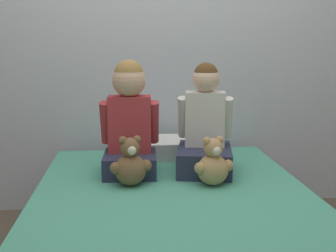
# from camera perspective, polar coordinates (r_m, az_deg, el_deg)

# --- Properties ---
(wall_behind_bed) EXTENTS (8.00, 0.06, 2.50)m
(wall_behind_bed) POSITION_cam_1_polar(r_m,az_deg,el_deg) (3.00, -1.46, 12.49)
(wall_behind_bed) COLOR silver
(wall_behind_bed) RESTS_ON ground_plane
(bed) EXTENTS (1.39, 1.86, 0.45)m
(bed) POSITION_cam_1_polar(r_m,az_deg,el_deg) (2.16, 0.87, -15.07)
(bed) COLOR #2D2D33
(bed) RESTS_ON ground_plane
(child_on_left) EXTENTS (0.33, 0.32, 0.64)m
(child_on_left) POSITION_cam_1_polar(r_m,az_deg,el_deg) (2.36, -5.23, 0.60)
(child_on_left) COLOR #282D47
(child_on_left) RESTS_ON bed
(child_on_right) EXTENTS (0.37, 0.44, 0.62)m
(child_on_right) POSITION_cam_1_polar(r_m,az_deg,el_deg) (2.41, 5.02, -0.70)
(child_on_right) COLOR #282D47
(child_on_right) RESTS_ON bed
(teddy_bear_held_by_left_child) EXTENTS (0.22, 0.16, 0.26)m
(teddy_bear_held_by_left_child) POSITION_cam_1_polar(r_m,az_deg,el_deg) (2.18, -5.11, -5.24)
(teddy_bear_held_by_left_child) COLOR brown
(teddy_bear_held_by_left_child) RESTS_ON bed
(teddy_bear_held_by_right_child) EXTENTS (0.21, 0.16, 0.26)m
(teddy_bear_held_by_right_child) POSITION_cam_1_polar(r_m,az_deg,el_deg) (2.19, 6.11, -5.24)
(teddy_bear_held_by_right_child) COLOR tan
(teddy_bear_held_by_right_child) RESTS_ON bed
(pillow_at_headboard) EXTENTS (0.49, 0.32, 0.11)m
(pillow_at_headboard) POSITION_cam_1_polar(r_m,az_deg,el_deg) (2.75, -0.87, -2.93)
(pillow_at_headboard) COLOR white
(pillow_at_headboard) RESTS_ON bed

